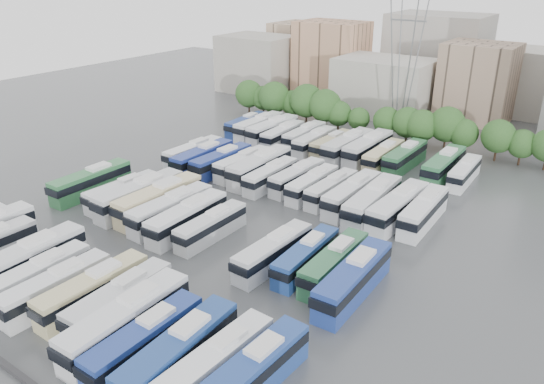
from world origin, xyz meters
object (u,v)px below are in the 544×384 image
Objects in this scene: bus_r2_s2 at (203,158)px; bus_r2_s8 at (312,184)px; electricity_pylon at (407,34)px; bus_r0_s8 at (120,300)px; bus_r0_s13 at (252,373)px; bus_r1_s10 at (273,252)px; bus_r2_s4 at (243,164)px; bus_r0_s4 at (27,261)px; bus_r1_s0 at (91,182)px; bus_r3_s8 at (368,148)px; bus_r2_s13 at (424,211)px; bus_r1_s4 at (159,200)px; bus_r1_s12 at (334,263)px; bus_r3_s6 at (332,144)px; bus_r1_s5 at (171,209)px; bus_r3_s3 at (283,135)px; bus_r3_s1 at (259,126)px; bus_r2_s12 at (398,207)px; bus_r3_s2 at (272,129)px; bus_r1_s2 at (123,192)px; bus_r3_s10 at (405,157)px; bus_r1_s11 at (306,256)px; bus_r0_s9 at (127,321)px; bus_r1_s13 at (353,279)px; bus_r0_s10 at (145,340)px; bus_r0_s12 at (216,363)px; bus_r3_s12 at (444,165)px; bus_r1_s3 at (140,195)px; bus_r3_s4 at (304,136)px; bus_r3_s7 at (348,146)px; bus_r2_s3 at (221,161)px; bus_r3_s13 at (464,172)px; bus_r0_s6 at (56,287)px; bus_r2_s6 at (271,176)px; bus_r1_s7 at (211,226)px; bus_r2_s9 at (331,189)px; bus_r2_s5 at (260,167)px; bus_r2_s7 at (297,177)px; bus_r0_s11 at (179,353)px; bus_r2_s11 at (372,201)px; bus_r3_s9 at (383,156)px; bus_r2_s10 at (352,194)px.

bus_r2_s8 is at bearing 2.91° from bus_r2_s2.
electricity_pylon is 74.72m from bus_r0_s8.
bus_r0_s13 is 18.91m from bus_r1_s10.
bus_r1_s10 is 1.01× the size of bus_r2_s4.
bus_r0_s4 reaches higher than bus_r1_s10.
bus_r1_s0 is 44.80m from bus_r3_s8.
bus_r3_s8 reaches higher than bus_r2_s13.
bus_r1_s4 reaches higher than bus_r1_s12.
bus_r1_s12 reaches higher than bus_r1_s10.
bus_r3_s6 is at bearing -172.09° from bus_r3_s8.
bus_r3_s3 is at bearing 103.04° from bus_r1_s5.
bus_r1_s0 reaches higher than bus_r2_s2.
bus_r1_s4 is 36.78m from bus_r3_s1.
bus_r2_s12 is 38.20m from bus_r3_s2.
bus_r3_s10 reaches higher than bus_r1_s2.
bus_r3_s3 is at bearing 125.28° from bus_r1_s11.
bus_r0_s13 is 1.03× the size of bus_r1_s12.
bus_r1_s13 is (13.12, 17.69, -0.07)m from bus_r0_s9.
bus_r0_s9 is at bearing -128.36° from bus_r1_s13.
bus_r0_s10 is 1.01× the size of bus_r0_s12.
bus_r3_s8 reaches higher than bus_r3_s12.
bus_r1_s3 is 36.41m from bus_r3_s4.
bus_r1_s5 is 20.77m from bus_r2_s8.
bus_r3_s7 is (-3.42, 17.17, 0.37)m from bus_r2_s8.
bus_r3_s1 is (-6.68, 18.97, 0.08)m from bus_r2_s3.
bus_r3_s12 is 1.19× the size of bus_r3_s13.
bus_r0_s13 is at bearing 4.63° from bus_r0_s9.
bus_r0_s9 is 1.05× the size of bus_r1_s0.
bus_r0_s6 is at bearing 177.87° from bus_r0_s10.
bus_r0_s12 is 40.53m from bus_r2_s6.
electricity_pylon is at bearing 72.45° from bus_r2_s3.
bus_r2_s4 is 13.27m from bus_r2_s8.
bus_r1_s7 is 19.47m from bus_r2_s9.
bus_r0_s12 is at bearing -61.00° from bus_r2_s6.
bus_r2_s5 is (-6.88, -37.19, -16.58)m from electricity_pylon.
bus_r0_s12 is at bearing -29.90° from bus_r1_s3.
bus_r1_s4 reaches higher than bus_r0_s10.
bus_r1_s4 is 20.71m from bus_r2_s7.
bus_r3_s4 is (-6.47, 55.80, 0.03)m from bus_r0_s6.
bus_r1_s12 is at bearing 77.65° from bus_r0_s11.
bus_r2_s11 reaches higher than bus_r2_s13.
bus_r3_s12 is (19.66, 54.96, 0.22)m from bus_r0_s6.
bus_r3_s8 is at bearing 177.77° from bus_r3_s12.
bus_r3_s9 reaches higher than bus_r1_s10.
bus_r3_s13 is (3.13, 53.62, -0.13)m from bus_r0_s12.
bus_r0_s11 is at bearing -71.39° from bus_r3_s6.
bus_r3_s2 is (-16.88, -19.76, -16.67)m from electricity_pylon.
bus_r3_s8 reaches higher than bus_r1_s13.
bus_r0_s8 is 36.62m from bus_r2_s12.
bus_r0_s10 is 37.22m from bus_r2_s10.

